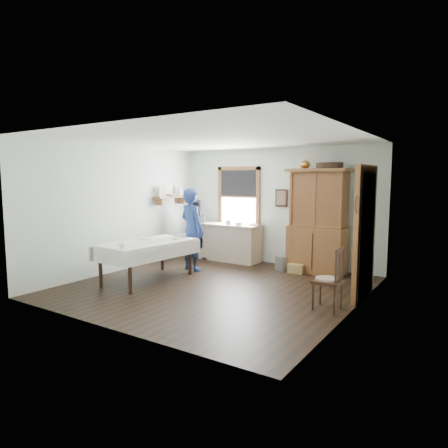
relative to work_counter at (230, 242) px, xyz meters
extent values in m
cube|color=black|center=(1.07, -2.16, -0.45)|extent=(5.00, 5.00, 0.01)
cube|color=silver|center=(1.07, -2.16, 2.24)|extent=(5.00, 5.00, 0.01)
cube|color=silver|center=(1.07, 0.34, 0.90)|extent=(5.00, 0.01, 2.70)
cube|color=silver|center=(1.07, -4.66, 0.90)|extent=(5.00, 0.01, 2.70)
cube|color=silver|center=(-1.43, -2.16, 0.90)|extent=(0.01, 5.00, 2.70)
cube|color=silver|center=(3.57, -2.16, 0.90)|extent=(0.01, 5.00, 2.70)
cube|color=white|center=(0.07, 0.33, 1.10)|extent=(1.00, 0.02, 1.30)
cube|color=#9A582F|center=(0.07, 0.30, 1.79)|extent=(1.18, 0.06, 0.09)
cube|color=#9A582F|center=(0.07, 0.30, 0.40)|extent=(1.18, 0.06, 0.09)
cube|color=#9A582F|center=(-0.48, 0.30, 1.10)|extent=(0.09, 0.06, 1.48)
cube|color=#9A582F|center=(0.61, 0.30, 1.10)|extent=(0.09, 0.06, 1.48)
cube|color=black|center=(0.07, 0.28, 1.44)|extent=(0.98, 0.03, 0.63)
cube|color=#474032|center=(3.54, -1.31, 0.60)|extent=(0.03, 0.90, 2.10)
cube|color=#9A582F|center=(3.51, -1.82, 0.60)|extent=(0.08, 0.12, 2.10)
cube|color=#9A582F|center=(3.51, -0.80, 0.60)|extent=(0.08, 0.12, 2.10)
cube|color=#9A582F|center=(3.51, -1.31, 1.71)|extent=(0.08, 1.14, 0.12)
cube|color=#9A582F|center=(-1.30, -0.66, 1.10)|extent=(0.24, 1.00, 0.04)
cube|color=#9A582F|center=(-1.30, -1.06, 1.00)|extent=(0.22, 0.03, 0.18)
cube|color=#9A582F|center=(-1.30, -0.26, 1.00)|extent=(0.22, 0.03, 0.18)
cube|color=tan|center=(-1.30, -0.96, 1.23)|extent=(0.03, 0.22, 0.24)
cylinder|color=silver|center=(-1.30, -0.31, 1.23)|extent=(0.12, 0.12, 0.22)
cube|color=black|center=(1.22, 0.30, 1.10)|extent=(0.30, 0.04, 0.40)
torus|color=black|center=(3.52, -1.86, 1.27)|extent=(0.01, 0.27, 0.27)
cube|color=tan|center=(0.00, 0.00, 0.00)|extent=(1.58, 0.62, 0.90)
cube|color=#9A582F|center=(2.22, -0.02, 0.65)|extent=(1.32, 0.66, 2.21)
cube|color=white|center=(-0.31, -2.50, -0.07)|extent=(1.17, 2.00, 0.77)
cube|color=black|center=(3.22, -2.28, 0.03)|extent=(0.45, 0.45, 0.97)
cube|color=gray|center=(1.51, -0.25, -0.29)|extent=(0.39, 0.39, 0.32)
cube|color=#A8894C|center=(1.89, -0.33, -0.35)|extent=(0.35, 0.25, 0.20)
imported|color=navy|center=(-0.14, -1.31, 0.38)|extent=(0.69, 0.54, 1.65)
imported|color=black|center=(-0.68, -0.35, 0.24)|extent=(0.85, 0.81, 1.37)
imported|color=silver|center=(-0.09, -1.69, 0.37)|extent=(0.17, 0.17, 0.10)
imported|color=silver|center=(-0.15, -3.31, 0.36)|extent=(0.11, 0.11, 0.09)
imported|color=silver|center=(-0.15, -1.75, 0.35)|extent=(0.27, 0.27, 0.05)
imported|color=#795F50|center=(0.52, 0.12, 0.46)|extent=(0.22, 0.27, 0.02)
imported|color=silver|center=(0.34, -0.12, 0.48)|extent=(0.23, 0.23, 0.06)
imported|color=silver|center=(-1.30, -0.61, 1.15)|extent=(0.22, 0.22, 0.05)
camera|label=1|loc=(5.15, -8.12, 1.54)|focal=32.00mm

